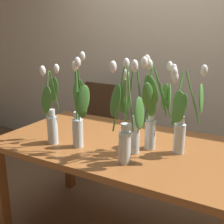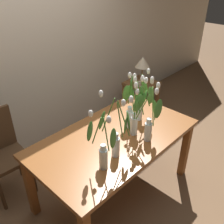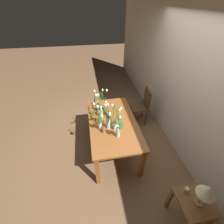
% 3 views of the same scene
% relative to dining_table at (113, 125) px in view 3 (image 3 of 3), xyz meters
% --- Properties ---
extents(ground_plane, '(18.00, 18.00, 0.00)m').
position_rel_dining_table_xyz_m(ground_plane, '(0.00, 0.00, -0.65)').
color(ground_plane, brown).
extents(room_wall_rear, '(9.00, 0.10, 2.70)m').
position_rel_dining_table_xyz_m(room_wall_rear, '(0.00, 1.37, 0.70)').
color(room_wall_rear, beige).
rests_on(room_wall_rear, ground).
extents(dining_table, '(1.60, 0.90, 0.74)m').
position_rel_dining_table_xyz_m(dining_table, '(0.00, 0.00, 0.00)').
color(dining_table, brown).
rests_on(dining_table, ground).
extents(tulip_vase_0, '(0.24, 0.25, 0.59)m').
position_rel_dining_table_xyz_m(tulip_vase_0, '(-0.19, -0.19, 0.30)').
color(tulip_vase_0, silver).
rests_on(tulip_vase_0, dining_table).
extents(tulip_vase_1, '(0.20, 0.15, 0.58)m').
position_rel_dining_table_xyz_m(tulip_vase_1, '(0.16, -0.12, 0.29)').
color(tulip_vase_1, silver).
rests_on(tulip_vase_1, dining_table).
extents(tulip_vase_2, '(0.16, 0.26, 0.59)m').
position_rel_dining_table_xyz_m(tulip_vase_2, '(0.24, -0.00, 0.33)').
color(tulip_vase_2, silver).
rests_on(tulip_vase_2, dining_table).
extents(tulip_vase_3, '(0.23, 0.24, 0.57)m').
position_rel_dining_table_xyz_m(tulip_vase_3, '(0.16, -0.26, 0.31)').
color(tulip_vase_3, silver).
rests_on(tulip_vase_3, dining_table).
extents(tulip_vase_4, '(0.18, 0.21, 0.51)m').
position_rel_dining_table_xyz_m(tulip_vase_4, '(-0.38, -0.22, 0.27)').
color(tulip_vase_4, silver).
rests_on(tulip_vase_4, dining_table).
extents(tulip_vase_5, '(0.16, 0.24, 0.53)m').
position_rel_dining_table_xyz_m(tulip_vase_5, '(0.41, -0.01, 0.30)').
color(tulip_vase_5, silver).
rests_on(tulip_vase_5, dining_table).
extents(dining_chair, '(0.43, 0.43, 0.93)m').
position_rel_dining_table_xyz_m(dining_chair, '(-0.74, 0.88, -0.12)').
color(dining_chair, '#4C331E').
rests_on(dining_chair, ground).
extents(side_table, '(0.44, 0.44, 0.55)m').
position_rel_dining_table_xyz_m(side_table, '(1.50, 0.82, -0.22)').
color(side_table, brown).
rests_on(side_table, ground).
extents(table_lamp, '(0.22, 0.22, 0.40)m').
position_rel_dining_table_xyz_m(table_lamp, '(1.52, 0.84, 0.21)').
color(table_lamp, olive).
rests_on(table_lamp, side_table).
extents(pillar_candle, '(0.06, 0.06, 0.07)m').
position_rel_dining_table_xyz_m(pillar_candle, '(1.36, 0.76, -0.06)').
color(pillar_candle, beige).
rests_on(pillar_candle, side_table).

